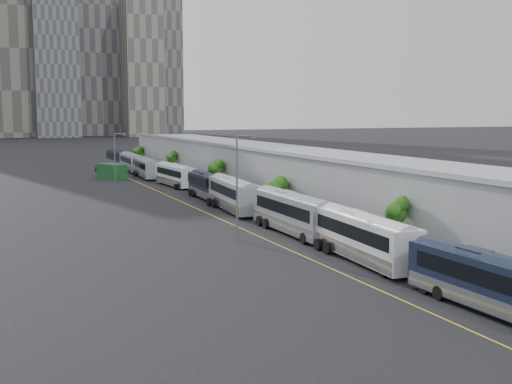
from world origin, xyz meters
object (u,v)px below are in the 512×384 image
suv (102,167)px  bus_3 (293,216)px  bus_5 (209,188)px  bus_7 (147,170)px  bus_6 (175,177)px  street_lamp_far (116,154)px  shipping_container (112,171)px  bus_4 (234,197)px  bus_1 (490,287)px  bus_8 (132,164)px  bus_9 (119,159)px  street_lamp_near (239,180)px  bus_2 (363,241)px

suv → bus_3: bearing=-72.7°
bus_3 → bus_5: size_ratio=1.11×
bus_5 → bus_7: 31.58m
bus_6 → street_lamp_far: 12.35m
bus_7 → shipping_container: (-6.09, 0.92, -0.17)m
bus_4 → bus_1: bearing=-85.5°
bus_1 → bus_7: 85.24m
bus_3 → bus_7: bearing=91.4°
bus_7 → shipping_container: bus_7 is taller
bus_5 → street_lamp_far: 27.15m
bus_6 → bus_7: bearing=90.4°
bus_8 → bus_9: bus_9 is taller
street_lamp_near → street_lamp_far: street_lamp_near is taller
street_lamp_near → suv: size_ratio=1.95×
bus_7 → bus_9: 26.45m
bus_2 → shipping_container: bus_2 is taller
bus_6 → street_lamp_near: 44.92m
bus_5 → bus_8: bus_8 is taller
bus_3 → bus_8: (-0.23, 72.26, -0.15)m
bus_7 → bus_1: bearing=-86.5°
bus_6 → bus_9: bearing=87.5°
street_lamp_far → shipping_container: size_ratio=1.42×
bus_4 → suv: size_ratio=2.75×
shipping_container → suv: bearing=64.0°
bus_6 → shipping_container: (-7.16, 15.77, -0.17)m
bus_4 → bus_9: bearing=94.9°
bus_9 → street_lamp_far: bearing=-104.8°
bus_5 → bus_1: bearing=-88.4°
bus_2 → suv: bearing=97.1°
bus_1 → bus_3: (0.28, 26.86, 0.19)m
bus_2 → bus_7: (-0.37, 71.20, -0.13)m
bus_8 → bus_4: bearing=-88.8°
bus_9 → bus_4: bearing=-92.8°
bus_1 → suv: bus_1 is taller
bus_4 → street_lamp_near: bearing=-104.9°
bus_1 → suv: (-5.26, 102.87, -0.81)m
bus_2 → bus_5: 39.63m
street_lamp_far → bus_1: bearing=-85.2°
bus_2 → suv: 88.99m
street_lamp_near → bus_8: bearing=85.5°
street_lamp_near → street_lamp_far: size_ratio=1.17×
bus_2 → bus_8: bus_2 is taller
bus_4 → bus_9: bus_4 is taller
bus_3 → shipping_container: 59.67m
bus_3 → bus_1: bearing=-89.7°
bus_1 → street_lamp_near: (-5.72, 26.13, 4.09)m
street_lamp_far → bus_4: bearing=-79.5°
bus_9 → street_lamp_far: (-6.70, -32.14, 3.29)m
bus_2 → bus_6: 56.34m
bus_1 → shipping_container: bus_1 is taller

